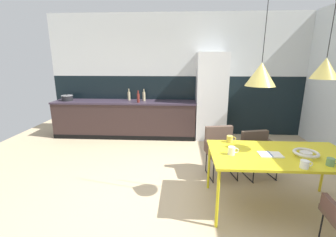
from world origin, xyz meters
name	(u,v)px	position (x,y,z in m)	size (l,w,h in m)	color
ground_plane	(175,196)	(0.00, 0.00, 0.00)	(8.23, 8.23, 0.00)	tan
back_wall_splashback_dark	(179,105)	(0.00, 2.92, 0.73)	(6.33, 0.12, 1.47)	black
back_wall_panel_upper	(179,45)	(0.00, 2.92, 2.20)	(6.33, 0.12, 1.47)	silver
kitchen_counter	(125,119)	(-1.31, 2.56, 0.44)	(3.45, 0.63, 0.89)	#332523
refrigerator_column	(211,97)	(0.77, 2.56, 1.01)	(0.69, 0.60, 2.03)	silver
dining_table	(280,157)	(1.29, -0.17, 0.70)	(1.69, 0.90, 0.75)	gold
armchair_near_window	(258,147)	(1.33, 0.72, 0.48)	(0.57, 0.57, 0.72)	brown
armchair_facing_counter	(221,145)	(0.72, 0.70, 0.50)	(0.56, 0.55, 0.80)	brown
fruit_bowl	(306,153)	(1.55, -0.23, 0.78)	(0.28, 0.28, 0.06)	silver
open_book	(270,155)	(1.14, -0.22, 0.75)	(0.27, 0.18, 0.02)	white
mug_glass_clear	(230,139)	(0.75, 0.20, 0.79)	(0.13, 0.08, 0.09)	gold
mug_tall_blue	(305,164)	(1.38, -0.54, 0.79)	(0.13, 0.09, 0.08)	white
mug_dark_espresso	(232,151)	(0.68, -0.23, 0.80)	(0.13, 0.08, 0.10)	white
mug_white_ceramic	(331,162)	(1.69, -0.47, 0.79)	(0.12, 0.08, 0.08)	#5B8456
cooking_pot	(67,98)	(-2.73, 2.55, 0.95)	(0.27, 0.27, 0.16)	black
bottle_wine_green	(138,98)	(-0.94, 2.40, 1.00)	(0.06, 0.06, 0.28)	maroon
bottle_vinegar_dark	(144,96)	(-0.84, 2.63, 1.00)	(0.07, 0.07, 0.29)	tan
bottle_oil_tall	(129,96)	(-1.22, 2.69, 1.00)	(0.06, 0.06, 0.29)	tan
pendant_lamp_over_table_near	(261,74)	(0.95, -0.19, 1.70)	(0.33, 0.33, 1.32)	black
pendant_lamp_over_table_far	(325,68)	(1.63, -0.20, 1.77)	(0.28, 0.28, 1.23)	black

